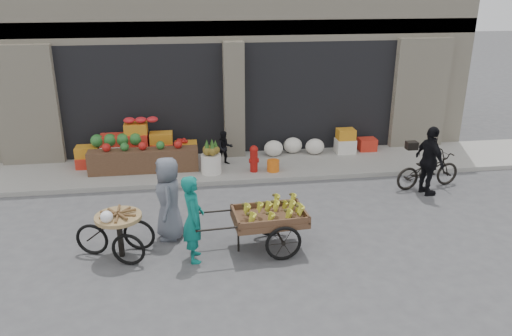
{
  "coord_description": "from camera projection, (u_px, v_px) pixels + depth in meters",
  "views": [
    {
      "loc": [
        -1.33,
        -8.49,
        4.78
      ],
      "look_at": [
        0.07,
        1.21,
        1.1
      ],
      "focal_mm": 35.0,
      "sensor_mm": 36.0,
      "label": 1
    }
  ],
  "objects": [
    {
      "name": "tricycle_cart",
      "position": [
        119.0,
        229.0,
        9.05
      ],
      "size": [
        1.46,
        1.03,
        0.95
      ],
      "rotation": [
        0.0,
        0.0,
        -0.26
      ],
      "color": "#9E7F51",
      "rests_on": "ground"
    },
    {
      "name": "building",
      "position": [
        224.0,
        28.0,
        15.98
      ],
      "size": [
        14.0,
        6.45,
        7.0
      ],
      "color": "beige",
      "rests_on": "ground"
    },
    {
      "name": "fruit_display",
      "position": [
        144.0,
        146.0,
        13.21
      ],
      "size": [
        3.1,
        1.12,
        1.24
      ],
      "color": "red",
      "rests_on": "sidewalk"
    },
    {
      "name": "sidewalk",
      "position": [
        238.0,
        167.0,
        13.5
      ],
      "size": [
        18.0,
        2.2,
        0.12
      ],
      "primitive_type": "cube",
      "color": "gray",
      "rests_on": "ground"
    },
    {
      "name": "vendor_woman",
      "position": [
        193.0,
        219.0,
        8.87
      ],
      "size": [
        0.43,
        0.62,
        1.63
      ],
      "primitive_type": "imported",
      "rotation": [
        0.0,
        0.0,
        1.63
      ],
      "color": "#0D695F",
      "rests_on": "ground"
    },
    {
      "name": "vendor_grey",
      "position": [
        169.0,
        198.0,
        9.65
      ],
      "size": [
        0.55,
        0.83,
        1.67
      ],
      "primitive_type": "imported",
      "rotation": [
        0.0,
        0.0,
        -1.55
      ],
      "color": "slate",
      "rests_on": "ground"
    },
    {
      "name": "pineapple_bin",
      "position": [
        211.0,
        164.0,
        12.83
      ],
      "size": [
        0.52,
        0.52,
        0.5
      ],
      "primitive_type": "cylinder",
      "color": "silver",
      "rests_on": "sidewalk"
    },
    {
      "name": "ground",
      "position": [
        261.0,
        242.0,
        9.73
      ],
      "size": [
        80.0,
        80.0,
        0.0
      ],
      "primitive_type": "plane",
      "color": "#424244",
      "rests_on": "ground"
    },
    {
      "name": "seated_person",
      "position": [
        225.0,
        148.0,
        13.36
      ],
      "size": [
        0.51,
        0.43,
        0.93
      ],
      "primitive_type": "imported",
      "rotation": [
        0.0,
        0.0,
        0.17
      ],
      "color": "black",
      "rests_on": "sidewalk"
    },
    {
      "name": "banana_cart",
      "position": [
        267.0,
        215.0,
        9.27
      ],
      "size": [
        2.35,
        1.08,
        0.96
      ],
      "rotation": [
        0.0,
        0.0,
        0.07
      ],
      "color": "brown",
      "rests_on": "ground"
    },
    {
      "name": "orange_bucket",
      "position": [
        273.0,
        166.0,
        12.99
      ],
      "size": [
        0.32,
        0.32,
        0.3
      ],
      "primitive_type": "cylinder",
      "color": "orange",
      "rests_on": "sidewalk"
    },
    {
      "name": "bicycle",
      "position": [
        428.0,
        170.0,
        12.18
      ],
      "size": [
        1.79,
        0.88,
        0.9
      ],
      "primitive_type": "imported",
      "rotation": [
        0.0,
        0.0,
        1.74
      ],
      "color": "black",
      "rests_on": "ground"
    },
    {
      "name": "right_bay_goods",
      "position": [
        326.0,
        144.0,
        14.29
      ],
      "size": [
        3.35,
        0.6,
        0.7
      ],
      "color": "silver",
      "rests_on": "sidewalk"
    },
    {
      "name": "fire_hydrant",
      "position": [
        254.0,
        158.0,
        12.88
      ],
      "size": [
        0.22,
        0.22,
        0.71
      ],
      "color": "#A5140F",
      "rests_on": "sidewalk"
    },
    {
      "name": "cyclist",
      "position": [
        430.0,
        161.0,
        11.65
      ],
      "size": [
        0.56,
        1.03,
        1.67
      ],
      "primitive_type": "imported",
      "rotation": [
        0.0,
        0.0,
        1.74
      ],
      "color": "black",
      "rests_on": "ground"
    }
  ]
}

